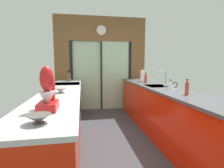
# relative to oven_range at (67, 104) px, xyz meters

# --- Properties ---
(ground_plane) EXTENTS (5.04, 7.60, 0.02)m
(ground_plane) POSITION_rel_oven_range_xyz_m (0.91, -0.65, -0.47)
(ground_plane) COLOR #38383D
(back_wall_unit) EXTENTS (2.64, 0.12, 2.70)m
(back_wall_unit) POSITION_rel_oven_range_xyz_m (0.91, 1.15, 1.07)
(back_wall_unit) COLOR brown
(back_wall_unit) RESTS_ON ground_plane
(left_counter_run) EXTENTS (0.62, 3.80, 0.92)m
(left_counter_run) POSITION_rel_oven_range_xyz_m (-0.00, -1.12, 0.01)
(left_counter_run) COLOR red
(left_counter_run) RESTS_ON ground_plane
(right_counter_run) EXTENTS (0.62, 3.80, 0.92)m
(right_counter_run) POSITION_rel_oven_range_xyz_m (1.82, -0.95, 0.01)
(right_counter_run) COLOR red
(right_counter_run) RESTS_ON ground_plane
(sink_faucet) EXTENTS (0.19, 0.02, 0.29)m
(sink_faucet) POSITION_rel_oven_range_xyz_m (1.97, -0.70, 0.66)
(sink_faucet) COLOR #B7BABC
(sink_faucet) RESTS_ON right_counter_run
(oven_range) EXTENTS (0.60, 0.60, 0.92)m
(oven_range) POSITION_rel_oven_range_xyz_m (0.00, 0.00, 0.00)
(oven_range) COLOR #B7BABC
(oven_range) RESTS_ON ground_plane
(mixing_bowl_near) EXTENTS (0.18, 0.18, 0.07)m
(mixing_bowl_near) POSITION_rel_oven_range_xyz_m (0.02, -2.58, 0.50)
(mixing_bowl_near) COLOR #514C47
(mixing_bowl_near) RESTS_ON left_counter_run
(mixing_bowl_far) EXTENTS (0.20, 0.20, 0.08)m
(mixing_bowl_far) POSITION_rel_oven_range_xyz_m (0.02, -1.23, 0.51)
(mixing_bowl_far) COLOR gray
(mixing_bowl_far) RESTS_ON left_counter_run
(knife_block) EXTENTS (0.08, 0.14, 0.29)m
(knife_block) POSITION_rel_oven_range_xyz_m (0.02, 0.52, 0.57)
(knife_block) COLOR brown
(knife_block) RESTS_ON left_counter_run
(stand_mixer) EXTENTS (0.17, 0.27, 0.42)m
(stand_mixer) POSITION_rel_oven_range_xyz_m (0.02, -2.21, 0.63)
(stand_mixer) COLOR red
(stand_mixer) RESTS_ON left_counter_run
(kettle) EXTENTS (0.25, 0.17, 0.18)m
(kettle) POSITION_rel_oven_range_xyz_m (1.80, -1.25, 0.54)
(kettle) COLOR #B7BABC
(kettle) RESTS_ON right_counter_run
(soap_bottle_near) EXTENTS (0.05, 0.05, 0.22)m
(soap_bottle_near) POSITION_rel_oven_range_xyz_m (1.80, -1.71, 0.56)
(soap_bottle_near) COLOR #B23D2D
(soap_bottle_near) RESTS_ON right_counter_run
(soap_bottle_far) EXTENTS (0.06, 0.06, 0.24)m
(soap_bottle_far) POSITION_rel_oven_range_xyz_m (1.80, -0.12, 0.56)
(soap_bottle_far) COLOR #B23D2D
(soap_bottle_far) RESTS_ON right_counter_run
(paper_towel_roll) EXTENTS (0.13, 0.13, 0.30)m
(paper_towel_roll) POSITION_rel_oven_range_xyz_m (1.80, 0.08, 0.60)
(paper_towel_roll) COLOR #B7BABC
(paper_towel_roll) RESTS_ON right_counter_run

